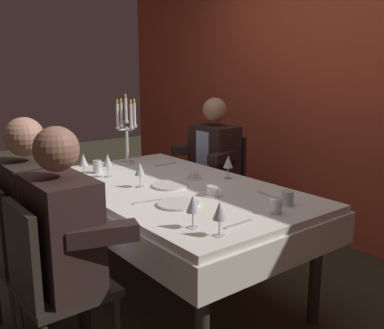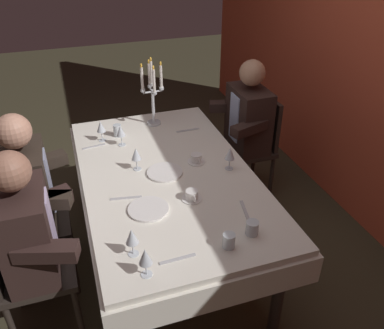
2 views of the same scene
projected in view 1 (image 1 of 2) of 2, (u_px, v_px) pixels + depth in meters
name	position (u px, v px, depth m)	size (l,w,h in m)	color
ground_plane	(174.00, 290.00, 3.02)	(12.00, 12.00, 0.00)	#383423
back_wall	(331.00, 84.00, 3.73)	(6.00, 0.12, 2.70)	#C74B30
dining_table	(173.00, 203.00, 2.88)	(1.94, 1.14, 0.74)	white
candelabra	(127.00, 132.00, 3.43)	(0.19, 0.19, 0.56)	silver
dinner_plate_0	(178.00, 204.00, 2.46)	(0.24, 0.24, 0.01)	white
dinner_plate_1	(170.00, 185.00, 2.85)	(0.24, 0.24, 0.01)	white
wine_glass_0	(193.00, 205.00, 2.10)	(0.07, 0.07, 0.16)	silver
wine_glass_1	(140.00, 170.00, 2.81)	(0.07, 0.07, 0.16)	silver
wine_glass_2	(108.00, 161.00, 3.07)	(0.07, 0.07, 0.16)	silver
wine_glass_3	(220.00, 211.00, 2.00)	(0.07, 0.07, 0.16)	silver
wine_glass_4	(228.00, 162.00, 3.02)	(0.07, 0.07, 0.16)	silver
wine_glass_5	(83.00, 161.00, 3.08)	(0.07, 0.07, 0.16)	silver
water_tumbler_0	(287.00, 198.00, 2.46)	(0.07, 0.07, 0.08)	silver
water_tumbler_1	(97.00, 167.00, 3.20)	(0.06, 0.06, 0.09)	silver
water_tumbler_2	(276.00, 206.00, 2.32)	(0.07, 0.07, 0.08)	silver
coffee_cup_0	(213.00, 191.00, 2.64)	(0.13, 0.12, 0.06)	white
coffee_cup_1	(194.00, 175.00, 3.04)	(0.13, 0.12, 0.06)	white
knife_0	(166.00, 164.00, 3.47)	(0.19, 0.02, 0.01)	#B7B7BC
knife_1	(148.00, 202.00, 2.52)	(0.19, 0.02, 0.01)	#B7B7BC
knife_2	(238.00, 224.00, 2.16)	(0.19, 0.02, 0.01)	#B7B7BC
fork_3	(267.00, 195.00, 2.65)	(0.17, 0.02, 0.01)	#B7B7BC
fork_4	(79.00, 180.00, 3.00)	(0.17, 0.02, 0.01)	#B7B7BC
seated_diner_0	(215.00, 155.00, 3.85)	(0.63, 0.48, 1.24)	#2D2520
seated_diner_1	(29.00, 209.00, 2.42)	(0.63, 0.48, 1.24)	#2D2520
seated_diner_2	(61.00, 232.00, 2.07)	(0.63, 0.48, 1.24)	#2D2520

